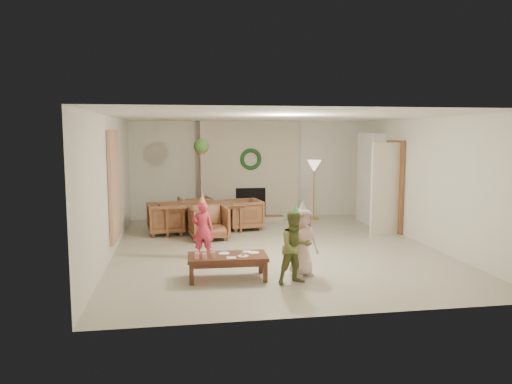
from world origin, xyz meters
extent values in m
plane|color=#B7B29E|center=(0.00, 0.00, 0.00)|extent=(7.00, 7.00, 0.00)
plane|color=white|center=(0.00, 0.00, 2.50)|extent=(7.00, 7.00, 0.00)
plane|color=silver|center=(0.00, 3.50, 1.25)|extent=(7.00, 0.00, 7.00)
plane|color=silver|center=(0.00, -3.50, 1.25)|extent=(7.00, 0.00, 7.00)
plane|color=silver|center=(-3.00, 0.00, 1.25)|extent=(0.00, 7.00, 7.00)
plane|color=silver|center=(3.00, 0.00, 1.25)|extent=(0.00, 7.00, 7.00)
cube|color=#5D2D18|center=(0.00, 3.30, 1.25)|extent=(2.50, 0.40, 2.50)
cube|color=brown|center=(0.00, 2.95, 0.06)|extent=(1.60, 0.30, 0.12)
cube|color=black|center=(0.00, 3.12, 0.45)|extent=(0.75, 0.12, 0.75)
torus|color=#153A1C|center=(0.00, 3.07, 1.55)|extent=(0.54, 0.10, 0.54)
cylinder|color=gold|center=(1.62, 3.00, 0.02)|extent=(0.28, 0.28, 0.03)
cylinder|color=gold|center=(1.62, 3.00, 0.71)|extent=(0.03, 0.03, 1.36)
cone|color=beige|center=(1.62, 3.00, 1.36)|extent=(0.36, 0.36, 0.30)
cube|color=white|center=(2.84, 2.30, 1.10)|extent=(0.30, 1.00, 2.20)
cube|color=white|center=(2.82, 2.30, 0.45)|extent=(0.30, 0.92, 0.03)
cube|color=white|center=(2.82, 2.30, 0.85)|extent=(0.30, 0.92, 0.03)
cube|color=white|center=(2.82, 2.30, 1.25)|extent=(0.30, 0.92, 0.03)
cube|color=white|center=(2.82, 2.30, 1.65)|extent=(0.30, 0.92, 0.03)
cube|color=maroon|center=(2.80, 2.15, 0.59)|extent=(0.20, 0.40, 0.24)
cube|color=#2A669C|center=(2.80, 2.35, 0.99)|extent=(0.20, 0.44, 0.24)
cube|color=gold|center=(2.80, 2.20, 1.38)|extent=(0.20, 0.36, 0.22)
cube|color=brown|center=(2.96, 1.20, 1.02)|extent=(0.05, 0.86, 2.04)
cube|color=beige|center=(2.58, 0.82, 1.00)|extent=(0.77, 0.32, 2.00)
cube|color=beige|center=(-2.96, 0.20, 1.25)|extent=(0.06, 1.20, 2.00)
imported|color=brown|center=(-1.30, 1.82, 0.32)|extent=(1.92, 1.25, 0.63)
imported|color=brown|center=(-1.19, 1.04, 0.35)|extent=(0.85, 0.86, 0.70)
imported|color=brown|center=(-1.42, 2.59, 0.35)|extent=(0.85, 0.86, 0.70)
imported|color=brown|center=(-2.08, 1.70, 0.35)|extent=(0.86, 0.85, 0.70)
imported|color=brown|center=(-0.33, 1.96, 0.35)|extent=(0.86, 0.85, 0.70)
cylinder|color=tan|center=(-1.30, 1.50, 2.15)|extent=(0.01, 0.01, 0.70)
cylinder|color=#94372F|center=(-1.30, 1.50, 1.80)|extent=(0.16, 0.16, 0.12)
sphere|color=#284E1A|center=(-1.30, 1.50, 1.92)|extent=(0.32, 0.32, 0.32)
cube|color=#542C1C|center=(-1.09, -1.79, 0.34)|extent=(1.21, 0.63, 0.06)
cube|color=#542C1C|center=(-1.09, -1.79, 0.28)|extent=(1.12, 0.54, 0.07)
cube|color=#542C1C|center=(-1.64, -2.02, 0.16)|extent=(0.07, 0.07, 0.31)
cube|color=#542C1C|center=(-0.56, -2.05, 0.16)|extent=(0.07, 0.07, 0.31)
cube|color=#542C1C|center=(-1.63, -1.53, 0.16)|extent=(0.07, 0.07, 0.31)
cube|color=#542C1C|center=(-0.54, -1.57, 0.16)|extent=(0.07, 0.07, 0.31)
cylinder|color=white|center=(-1.55, -1.92, 0.41)|extent=(0.07, 0.07, 0.08)
cylinder|color=white|center=(-1.55, -1.73, 0.41)|extent=(0.07, 0.07, 0.08)
cylinder|color=white|center=(-1.45, -1.97, 0.41)|extent=(0.07, 0.07, 0.08)
cylinder|color=white|center=(-1.44, -1.78, 0.41)|extent=(0.07, 0.07, 0.08)
cylinder|color=white|center=(-1.32, -1.90, 0.41)|extent=(0.07, 0.07, 0.08)
cylinder|color=white|center=(-1.31, -1.71, 0.41)|extent=(0.07, 0.07, 0.08)
cylinder|color=white|center=(-1.13, -1.68, 0.37)|extent=(0.17, 0.17, 0.01)
cylinder|color=white|center=(-0.87, -1.89, 0.37)|extent=(0.17, 0.17, 0.01)
cylinder|color=white|center=(-0.68, -1.71, 0.37)|extent=(0.17, 0.17, 0.01)
sphere|color=tan|center=(-0.87, -1.89, 0.41)|extent=(0.07, 0.07, 0.06)
cube|color=#F1B2BE|center=(-1.05, -1.96, 0.37)|extent=(0.14, 0.14, 0.01)
cube|color=#F1B2BE|center=(-0.77, -1.64, 0.37)|extent=(0.14, 0.14, 0.01)
imported|color=#C62A42|center=(-1.40, -0.50, 0.51)|extent=(0.38, 0.26, 1.01)
cone|color=gold|center=(-1.40, -0.50, 1.05)|extent=(0.18, 0.18, 0.19)
imported|color=olive|center=(-0.13, -2.17, 0.54)|extent=(0.61, 0.53, 1.07)
cone|color=#52C06C|center=(-0.13, -2.17, 1.11)|extent=(0.14, 0.14, 0.18)
imported|color=beige|center=(0.07, -1.79, 0.53)|extent=(0.59, 0.47, 1.05)
cone|color=silver|center=(0.07, -1.79, 1.09)|extent=(0.15, 0.15, 0.19)
camera|label=1|loc=(-1.81, -8.93, 2.19)|focal=34.10mm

